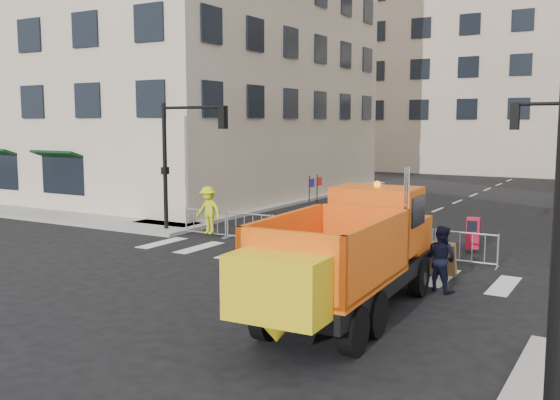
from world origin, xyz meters
The scene contains 11 objects.
ground centered at (0.00, 0.00, 0.00)m, with size 120.00×120.00×0.00m, color black.
sidewalk_back centered at (0.00, 8.50, 0.07)m, with size 64.00×5.00×0.15m, color gray.
building_far centered at (0.00, 52.00, 12.00)m, with size 30.00×18.00×24.00m, color tan.
traffic_light_left centered at (-8.00, 7.50, 2.70)m, with size 0.18×0.18×5.40m, color black.
crowd_barriers centered at (-0.75, 7.60, 0.55)m, with size 12.60×0.60×1.10m, color #9EA0A5, non-canonical shape.
plow_truck centered at (3.49, 0.57, 1.57)m, with size 3.04×9.21×3.53m.
cop_a centered at (2.81, 4.29, 0.98)m, with size 0.72×0.47×1.96m, color black.
cop_b centered at (4.70, 4.02, 0.91)m, with size 0.88×0.69×1.82m, color black.
cop_c centered at (2.51, 5.06, 1.01)m, with size 1.19×0.49×2.03m, color black.
worker centered at (-5.71, 7.42, 1.10)m, with size 1.23×0.71×1.91m, color yellow.
newspaper_box centered at (4.23, 9.73, 0.70)m, with size 0.45×0.40×1.10m, color #B10D26.
Camera 1 is at (9.31, -12.55, 4.57)m, focal length 40.00 mm.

